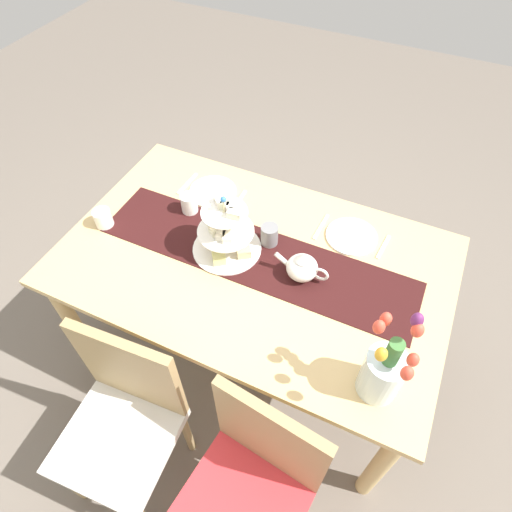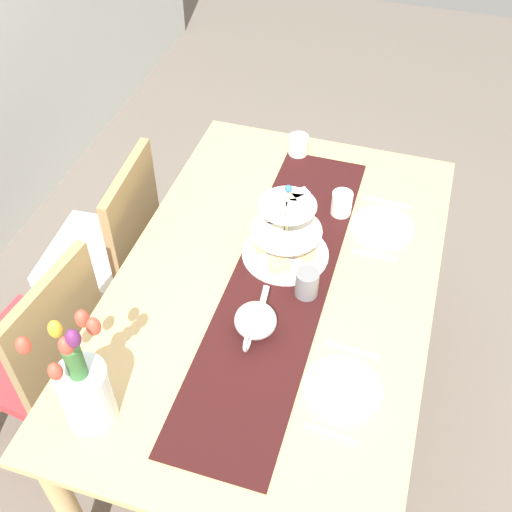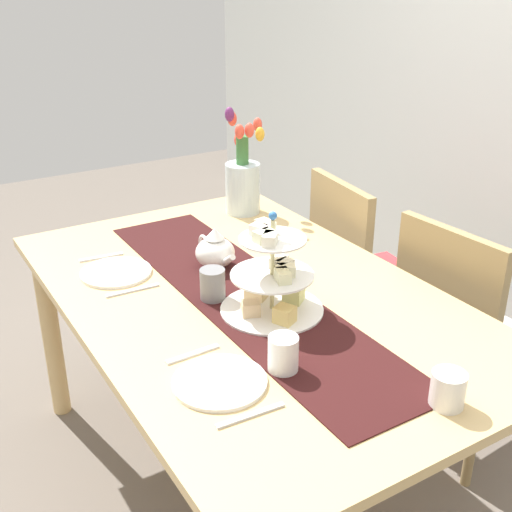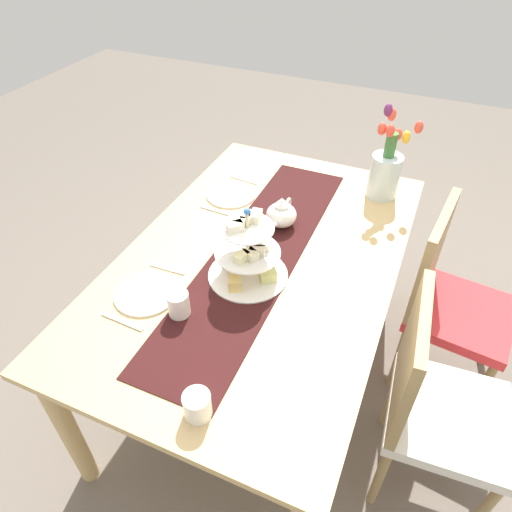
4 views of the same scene
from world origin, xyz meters
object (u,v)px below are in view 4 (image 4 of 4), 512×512
at_px(knife_left, 217,211).
at_px(mug_grey, 238,235).
at_px(tulip_vase, 386,169).
at_px(dinner_plate_right, 146,293).
at_px(chair_left, 448,297).
at_px(teapot, 281,214).
at_px(cream_jug, 197,405).
at_px(fork_left, 244,180).
at_px(fork_right, 168,269).
at_px(dining_table, 261,274).
at_px(tiered_cake_stand, 248,256).
at_px(mug_white_text, 178,304).
at_px(knife_right, 122,322).
at_px(chair_right, 432,401).
at_px(dinner_plate_left, 231,194).

bearing_deg(knife_left, mug_grey, 46.62).
bearing_deg(tulip_vase, dinner_plate_right, -33.06).
xyz_separation_m(chair_left, tulip_vase, (-0.28, -0.40, 0.39)).
distance_m(teapot, mug_grey, 0.23).
relative_size(teapot, tulip_vase, 0.56).
bearing_deg(knife_left, cream_jug, 24.00).
height_order(fork_left, fork_right, same).
relative_size(tulip_vase, knife_left, 2.50).
xyz_separation_m(teapot, cream_jug, (0.92, 0.10, -0.02)).
distance_m(dining_table, mug_grey, 0.19).
xyz_separation_m(tiered_cake_stand, knife_left, (-0.33, -0.30, -0.10)).
xyz_separation_m(tulip_vase, mug_white_text, (1.02, -0.48, -0.09)).
relative_size(tiered_cake_stand, fork_right, 2.03).
height_order(dinner_plate_right, mug_grey, mug_grey).
relative_size(dinner_plate_right, fork_right, 1.53).
relative_size(knife_left, fork_right, 1.13).
height_order(dining_table, chair_left, chair_left).
bearing_deg(knife_left, knife_right, 0.00).
bearing_deg(knife_right, tiered_cake_stand, 141.60).
bearing_deg(dining_table, chair_left, 114.62).
distance_m(fork_left, fork_right, 0.71).
bearing_deg(knife_left, fork_left, 180.00).
distance_m(chair_right, fork_right, 1.08).
bearing_deg(dining_table, mug_white_text, -19.31).
distance_m(dining_table, dinner_plate_right, 0.48).
distance_m(dining_table, fork_right, 0.38).
distance_m(tulip_vase, dinner_plate_right, 1.19).
distance_m(dinner_plate_right, mug_white_text, 0.17).
relative_size(dining_table, mug_white_text, 17.44).
relative_size(dinner_plate_right, mug_grey, 2.42).
bearing_deg(fork_right, knife_left, 180.00).
distance_m(knife_left, mug_white_text, 0.62).
relative_size(tulip_vase, dinner_plate_left, 1.85).
distance_m(fork_left, dinner_plate_right, 0.85).
bearing_deg(chair_left, dinner_plate_left, -90.17).
relative_size(dinner_plate_right, mug_white_text, 2.42).
bearing_deg(knife_left, chair_left, 97.74).
bearing_deg(chair_left, cream_jug, -31.57).
height_order(tiered_cake_stand, fork_left, tiered_cake_stand).
bearing_deg(knife_left, mug_white_text, 15.05).
xyz_separation_m(cream_jug, mug_grey, (-0.73, -0.22, 0.01)).
distance_m(chair_right, teapot, 0.92).
distance_m(chair_left, dinner_plate_right, 1.29).
bearing_deg(chair_right, dinner_plate_right, -81.72).
height_order(dining_table, knife_left, knife_left).
xyz_separation_m(tulip_vase, cream_jug, (1.33, -0.24, -0.09)).
xyz_separation_m(dining_table, mug_grey, (-0.02, -0.11, 0.15)).
distance_m(cream_jug, mug_white_text, 0.39).
bearing_deg(chair_left, tulip_vase, -125.32).
relative_size(teapot, mug_white_text, 2.51).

